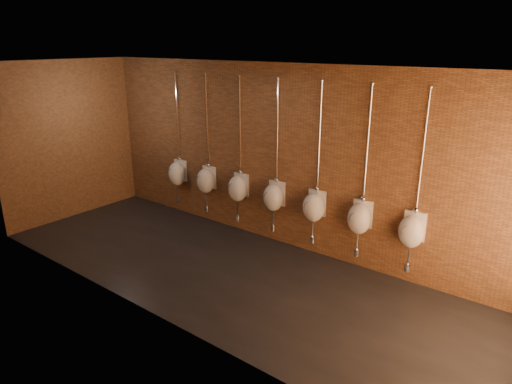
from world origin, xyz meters
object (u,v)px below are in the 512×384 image
at_px(urinal_1, 206,180).
at_px(urinal_3, 274,196).
at_px(urinal_0, 177,173).
at_px(urinal_6, 412,230).
at_px(urinal_4, 314,206).
at_px(urinal_2, 238,188).
at_px(urinal_5, 359,218).

xyz_separation_m(urinal_1, urinal_3, (1.66, 0.00, 0.00)).
distance_m(urinal_0, urinal_3, 2.49).
distance_m(urinal_0, urinal_6, 4.98).
bearing_deg(urinal_4, urinal_6, 0.00).
bearing_deg(urinal_0, urinal_3, 0.00).
xyz_separation_m(urinal_2, urinal_6, (3.32, 0.00, 0.00)).
bearing_deg(urinal_2, urinal_5, 0.00).
distance_m(urinal_3, urinal_4, 0.83).
distance_m(urinal_0, urinal_1, 0.83).
relative_size(urinal_2, urinal_4, 1.00).
height_order(urinal_1, urinal_4, same).
relative_size(urinal_0, urinal_3, 1.00).
height_order(urinal_0, urinal_5, same).
xyz_separation_m(urinal_1, urinal_5, (3.32, 0.00, 0.00)).
distance_m(urinal_2, urinal_6, 3.32).
xyz_separation_m(urinal_3, urinal_4, (0.83, 0.00, 0.00)).
height_order(urinal_0, urinal_3, same).
bearing_deg(urinal_1, urinal_5, 0.00).
relative_size(urinal_2, urinal_5, 1.00).
bearing_deg(urinal_3, urinal_6, 0.00).
relative_size(urinal_0, urinal_5, 1.00).
bearing_deg(urinal_4, urinal_0, 180.00).
height_order(urinal_1, urinal_5, same).
xyz_separation_m(urinal_0, urinal_2, (1.66, 0.00, 0.00)).
distance_m(urinal_2, urinal_5, 2.49).
distance_m(urinal_3, urinal_5, 1.66).
xyz_separation_m(urinal_2, urinal_4, (1.66, 0.00, 0.00)).
bearing_deg(urinal_6, urinal_5, 180.00).
height_order(urinal_3, urinal_5, same).
height_order(urinal_3, urinal_6, same).
bearing_deg(urinal_3, urinal_2, 180.00).
xyz_separation_m(urinal_0, urinal_6, (4.98, 0.00, 0.00)).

